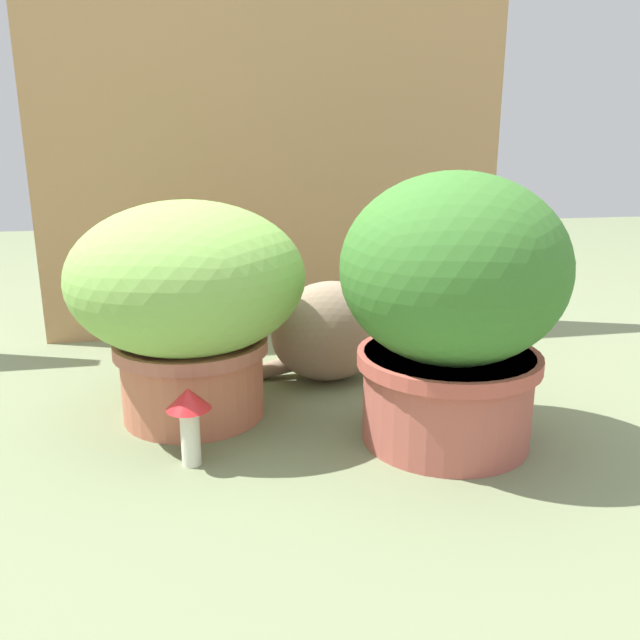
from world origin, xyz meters
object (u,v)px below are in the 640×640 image
Objects in this scene: grass_planter at (189,297)px; mushroom_ornament_red at (189,412)px; leafy_planter at (451,302)px; cat at (337,325)px.

grass_planter is 0.25m from mushroom_ornament_red.
leafy_planter reaches higher than grass_planter.
grass_planter is at bearing 87.97° from mushroom_ornament_red.
grass_planter reaches higher than mushroom_ornament_red.
cat is (0.31, 0.14, -0.11)m from grass_planter.
grass_planter reaches higher than cat.
cat is at bearing 109.57° from leafy_planter.
leafy_planter reaches higher than mushroom_ornament_red.
grass_planter is 3.26× the size of mushroom_ornament_red.
grass_planter is 0.47m from leafy_planter.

